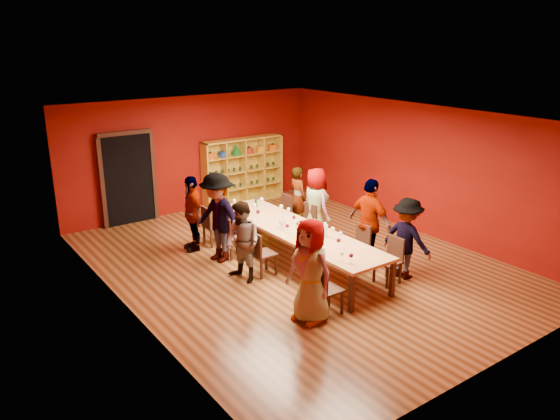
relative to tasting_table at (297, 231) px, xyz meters
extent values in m
cube|color=#542F16|center=(0.00, 0.00, -0.71)|extent=(7.10, 9.10, 0.02)
cube|color=#680A05|center=(0.00, 4.51, 0.80)|extent=(7.10, 0.02, 3.00)
cube|color=#680A05|center=(0.00, -4.51, 0.80)|extent=(7.10, 0.02, 3.00)
cube|color=#680A05|center=(-3.51, 0.00, 0.80)|extent=(0.02, 9.10, 3.00)
cube|color=#680A05|center=(3.51, 0.00, 0.80)|extent=(0.02, 9.10, 3.00)
cube|color=white|center=(0.00, 0.00, 2.31)|extent=(7.10, 9.10, 0.02)
cube|color=tan|center=(0.00, 0.00, 0.02)|extent=(1.10, 4.50, 0.06)
cube|color=black|center=(-0.49, -2.17, -0.35)|extent=(0.08, 0.08, 0.69)
cube|color=black|center=(-0.49, 2.17, -0.35)|extent=(0.08, 0.08, 0.69)
cube|color=black|center=(0.49, -2.17, -0.35)|extent=(0.08, 0.08, 0.69)
cube|color=black|center=(0.49, 2.17, -0.35)|extent=(0.08, 0.08, 0.69)
cube|color=black|center=(-1.80, 4.44, 0.40)|extent=(1.20, 0.14, 2.20)
cube|color=black|center=(-1.80, 4.37, 1.55)|extent=(1.32, 0.06, 0.10)
cube|color=black|center=(-2.45, 4.37, 0.40)|extent=(0.10, 0.06, 2.20)
cube|color=black|center=(-1.15, 4.37, 0.40)|extent=(0.10, 0.06, 2.20)
cube|color=gold|center=(0.22, 4.28, 0.20)|extent=(0.04, 0.40, 1.80)
cube|color=gold|center=(2.58, 4.28, 0.20)|extent=(0.04, 0.40, 1.80)
cube|color=gold|center=(1.40, 4.28, 1.08)|extent=(2.40, 0.40, 0.04)
cube|color=gold|center=(1.40, 4.28, -0.68)|extent=(2.40, 0.40, 0.04)
cube|color=gold|center=(1.40, 4.47, 0.20)|extent=(2.40, 0.02, 1.80)
cube|color=gold|center=(1.40, 4.28, -0.25)|extent=(2.36, 0.38, 0.03)
cube|color=gold|center=(1.40, 4.28, 0.20)|extent=(2.36, 0.38, 0.03)
cube|color=gold|center=(1.40, 4.28, 0.65)|extent=(2.36, 0.38, 0.03)
cube|color=gold|center=(0.80, 4.28, 0.20)|extent=(0.03, 0.38, 1.76)
cube|color=gold|center=(1.40, 4.28, 0.20)|extent=(0.03, 0.38, 1.76)
cube|color=gold|center=(2.00, 4.28, 0.20)|extent=(0.03, 0.38, 1.76)
cylinder|color=orange|center=(0.40, 4.28, 0.74)|extent=(0.26, 0.26, 0.15)
sphere|color=black|center=(0.40, 4.28, 0.84)|extent=(0.05, 0.05, 0.05)
cylinder|color=#163C9A|center=(0.80, 4.28, 0.74)|extent=(0.26, 0.26, 0.15)
sphere|color=black|center=(0.80, 4.28, 0.84)|extent=(0.05, 0.05, 0.05)
cylinder|color=#196525|center=(1.20, 4.28, 0.71)|extent=(0.26, 0.26, 0.08)
cone|color=#196525|center=(1.20, 4.28, 0.86)|extent=(0.24, 0.24, 0.22)
cylinder|color=#A32A12|center=(1.60, 4.28, 0.74)|extent=(0.26, 0.26, 0.15)
sphere|color=black|center=(1.60, 4.28, 0.84)|extent=(0.05, 0.05, 0.05)
cylinder|color=orange|center=(2.00, 4.28, 0.74)|extent=(0.26, 0.26, 0.15)
sphere|color=black|center=(2.00, 4.28, 0.84)|extent=(0.05, 0.05, 0.05)
cylinder|color=orange|center=(2.40, 4.28, 0.74)|extent=(0.26, 0.26, 0.15)
sphere|color=black|center=(2.40, 4.28, 0.84)|extent=(0.05, 0.05, 0.05)
cylinder|color=#1B311F|center=(0.38, 4.28, -0.18)|extent=(0.07, 0.07, 0.10)
cylinder|color=#1B311F|center=(0.56, 4.28, -0.18)|extent=(0.07, 0.07, 0.10)
cylinder|color=#1B311F|center=(0.75, 4.28, -0.18)|extent=(0.07, 0.07, 0.10)
cylinder|color=#1B311F|center=(0.93, 4.28, -0.18)|extent=(0.07, 0.07, 0.10)
cylinder|color=#1B311F|center=(1.12, 4.28, -0.18)|extent=(0.07, 0.07, 0.10)
cylinder|color=#1B311F|center=(1.30, 4.28, -0.18)|extent=(0.07, 0.07, 0.10)
cylinder|color=#1B311F|center=(1.49, 4.28, -0.18)|extent=(0.07, 0.07, 0.10)
cylinder|color=#1B311F|center=(1.67, 4.28, -0.18)|extent=(0.07, 0.07, 0.10)
cylinder|color=#1B311F|center=(1.86, 4.28, -0.18)|extent=(0.07, 0.07, 0.10)
cylinder|color=#1B311F|center=(2.04, 4.28, -0.18)|extent=(0.07, 0.07, 0.10)
cylinder|color=#1B311F|center=(2.23, 4.28, -0.18)|extent=(0.07, 0.07, 0.10)
cylinder|color=#1B311F|center=(2.42, 4.28, -0.18)|extent=(0.07, 0.07, 0.10)
cylinder|color=#1B311F|center=(0.38, 4.28, 0.27)|extent=(0.07, 0.07, 0.10)
cylinder|color=#1B311F|center=(0.56, 4.28, 0.27)|extent=(0.07, 0.07, 0.10)
cylinder|color=#1B311F|center=(0.75, 4.28, 0.27)|extent=(0.07, 0.07, 0.10)
cylinder|color=#1B311F|center=(0.93, 4.28, 0.27)|extent=(0.07, 0.07, 0.10)
cylinder|color=#1B311F|center=(1.12, 4.28, 0.27)|extent=(0.07, 0.07, 0.10)
cylinder|color=#1B311F|center=(1.30, 4.28, 0.27)|extent=(0.07, 0.07, 0.10)
cylinder|color=#1B311F|center=(1.49, 4.28, 0.27)|extent=(0.07, 0.07, 0.10)
cylinder|color=#1B311F|center=(1.67, 4.28, 0.27)|extent=(0.07, 0.07, 0.10)
cylinder|color=#1B311F|center=(1.86, 4.28, 0.27)|extent=(0.07, 0.07, 0.10)
cylinder|color=#1B311F|center=(2.04, 4.28, 0.27)|extent=(0.07, 0.07, 0.10)
cylinder|color=#1B311F|center=(2.23, 4.28, 0.27)|extent=(0.07, 0.07, 0.10)
cylinder|color=#1B311F|center=(2.42, 4.28, 0.27)|extent=(0.07, 0.07, 0.10)
cube|color=black|center=(-0.83, -1.96, -0.27)|extent=(0.42, 0.42, 0.04)
cube|color=black|center=(-1.02, -1.96, -0.03)|extent=(0.04, 0.40, 0.44)
cube|color=black|center=(-1.00, -2.13, -0.49)|extent=(0.04, 0.04, 0.41)
cube|color=black|center=(-0.66, -2.13, -0.49)|extent=(0.04, 0.04, 0.41)
cube|color=black|center=(-1.00, -1.79, -0.49)|extent=(0.04, 0.04, 0.41)
cube|color=black|center=(-0.66, -1.79, -0.49)|extent=(0.04, 0.04, 0.41)
imported|color=silver|center=(-1.22, -1.96, 0.17)|extent=(0.61, 0.92, 1.74)
cube|color=black|center=(-0.83, -0.05, -0.27)|extent=(0.42, 0.42, 0.04)
cube|color=black|center=(-1.02, -0.05, -0.03)|extent=(0.04, 0.40, 0.44)
cube|color=black|center=(-1.00, -0.22, -0.49)|extent=(0.04, 0.04, 0.41)
cube|color=black|center=(-0.66, -0.22, -0.49)|extent=(0.04, 0.04, 0.41)
cube|color=black|center=(-1.00, 0.12, -0.49)|extent=(0.04, 0.04, 0.41)
cube|color=black|center=(-0.66, 0.12, -0.49)|extent=(0.04, 0.04, 0.41)
imported|color=tan|center=(-1.31, -0.05, 0.07)|extent=(0.54, 0.81, 1.55)
cube|color=black|center=(-0.83, 1.07, -0.27)|extent=(0.42, 0.42, 0.04)
cube|color=black|center=(-1.02, 1.07, -0.03)|extent=(0.04, 0.40, 0.44)
cube|color=black|center=(-1.00, 0.90, -0.49)|extent=(0.04, 0.04, 0.41)
cube|color=black|center=(-0.66, 0.90, -0.49)|extent=(0.04, 0.04, 0.41)
cube|color=black|center=(-1.00, 1.24, -0.49)|extent=(0.04, 0.04, 0.41)
cube|color=black|center=(-0.66, 1.24, -0.49)|extent=(0.04, 0.04, 0.41)
imported|color=#151E3C|center=(-1.20, 1.07, 0.23)|extent=(0.72, 1.28, 1.86)
cube|color=black|center=(-0.83, 1.92, -0.27)|extent=(0.42, 0.42, 0.04)
cube|color=black|center=(-1.02, 1.92, -0.03)|extent=(0.04, 0.40, 0.44)
cube|color=black|center=(-1.00, 1.75, -0.49)|extent=(0.04, 0.04, 0.41)
cube|color=black|center=(-0.66, 1.75, -0.49)|extent=(0.04, 0.04, 0.41)
cube|color=black|center=(-1.00, 2.09, -0.49)|extent=(0.04, 0.04, 0.41)
cube|color=black|center=(-0.66, 2.09, -0.49)|extent=(0.04, 0.04, 0.41)
imported|color=#CB888F|center=(-1.34, 1.92, 0.13)|extent=(0.62, 1.03, 1.65)
cube|color=black|center=(0.83, -1.73, -0.27)|extent=(0.42, 0.42, 0.04)
cube|color=black|center=(1.02, -1.73, -0.03)|extent=(0.04, 0.40, 0.44)
cube|color=black|center=(0.66, -1.90, -0.49)|extent=(0.04, 0.04, 0.41)
cube|color=black|center=(1.00, -1.90, -0.49)|extent=(0.04, 0.04, 0.41)
cube|color=black|center=(0.66, -1.56, -0.49)|extent=(0.04, 0.04, 0.41)
cube|color=black|center=(1.00, -1.56, -0.49)|extent=(0.04, 0.04, 0.41)
imported|color=#5A82BA|center=(1.31, -1.73, 0.09)|extent=(0.57, 1.07, 1.58)
cube|color=black|center=(0.83, -0.86, -0.27)|extent=(0.42, 0.42, 0.04)
cube|color=black|center=(1.02, -0.86, -0.03)|extent=(0.04, 0.40, 0.44)
cube|color=black|center=(0.66, -1.03, -0.49)|extent=(0.04, 0.04, 0.41)
cube|color=black|center=(1.00, -1.03, -0.49)|extent=(0.04, 0.04, 0.41)
cube|color=black|center=(0.66, -0.69, -0.49)|extent=(0.04, 0.04, 0.41)
cube|color=black|center=(1.00, -0.69, -0.49)|extent=(0.04, 0.04, 0.41)
imported|color=tan|center=(1.18, -0.86, 0.19)|extent=(0.55, 1.08, 1.79)
cube|color=black|center=(0.83, 0.82, -0.27)|extent=(0.42, 0.42, 0.04)
cube|color=black|center=(1.02, 0.82, -0.03)|extent=(0.04, 0.40, 0.44)
cube|color=black|center=(0.66, 0.65, -0.49)|extent=(0.04, 0.04, 0.41)
cube|color=black|center=(1.00, 0.65, -0.49)|extent=(0.04, 0.04, 0.41)
cube|color=black|center=(0.66, 0.99, -0.49)|extent=(0.04, 0.04, 0.41)
cube|color=black|center=(1.00, 0.99, -0.49)|extent=(0.04, 0.04, 0.41)
imported|color=#161D3D|center=(1.16, 0.82, 0.14)|extent=(0.52, 0.86, 1.68)
cube|color=black|center=(0.83, 1.72, -0.27)|extent=(0.42, 0.42, 0.04)
cube|color=black|center=(1.02, 1.72, -0.03)|extent=(0.04, 0.40, 0.44)
cube|color=black|center=(0.66, 1.55, -0.49)|extent=(0.04, 0.04, 0.41)
cube|color=black|center=(1.00, 1.55, -0.49)|extent=(0.04, 0.04, 0.41)
cube|color=black|center=(0.66, 1.89, -0.49)|extent=(0.04, 0.04, 0.41)
cube|color=black|center=(1.00, 1.89, -0.49)|extent=(0.04, 0.04, 0.41)
imported|color=silver|center=(1.35, 1.72, 0.06)|extent=(0.41, 0.56, 1.51)
cylinder|color=white|center=(0.34, -0.16, 0.05)|extent=(0.06, 0.06, 0.01)
cylinder|color=white|center=(0.34, -0.16, 0.11)|extent=(0.01, 0.01, 0.10)
ellipsoid|color=white|center=(0.34, -0.16, 0.20)|extent=(0.08, 0.08, 0.09)
cylinder|color=white|center=(0.28, -1.00, 0.05)|extent=(0.06, 0.06, 0.01)
cylinder|color=white|center=(0.28, -1.00, 0.11)|extent=(0.01, 0.01, 0.10)
ellipsoid|color=white|center=(0.28, -1.00, 0.20)|extent=(0.08, 0.08, 0.09)
cylinder|color=white|center=(-0.28, -0.06, 0.05)|extent=(0.06, 0.06, 0.01)
cylinder|color=white|center=(-0.28, -0.06, 0.11)|extent=(0.01, 0.01, 0.10)
ellipsoid|color=#430712|center=(-0.28, -0.06, 0.19)|extent=(0.07, 0.07, 0.08)
cylinder|color=white|center=(-0.35, -1.09, 0.05)|extent=(0.06, 0.06, 0.01)
cylinder|color=white|center=(-0.35, -1.09, 0.11)|extent=(0.01, 0.01, 0.10)
ellipsoid|color=#430712|center=(-0.35, -1.09, 0.19)|extent=(0.07, 0.07, 0.08)
cylinder|color=white|center=(-0.30, 0.95, 0.06)|extent=(0.07, 0.07, 0.01)
cylinder|color=white|center=(-0.30, 0.95, 0.12)|extent=(0.01, 0.01, 0.12)
ellipsoid|color=#430712|center=(-0.30, 0.95, 0.22)|extent=(0.09, 0.09, 0.10)
cylinder|color=white|center=(0.32, 0.98, 0.06)|extent=(0.07, 0.07, 0.01)
cylinder|color=white|center=(0.32, 0.98, 0.12)|extent=(0.01, 0.01, 0.12)
ellipsoid|color=#F4E298|center=(0.32, 0.98, 0.21)|extent=(0.08, 0.08, 0.10)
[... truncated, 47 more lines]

